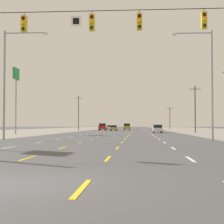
% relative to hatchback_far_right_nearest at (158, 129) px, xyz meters
% --- Properties ---
extents(ground_plane, '(572.00, 572.00, 0.00)m').
position_rel_hatchback_far_right_nearest_xyz_m(ground_plane, '(-6.87, 3.57, -0.78)').
color(ground_plane, '#4C4C4F').
extents(lot_apron_left, '(28.00, 440.00, 0.01)m').
position_rel_hatchback_far_right_nearest_xyz_m(lot_apron_left, '(-31.62, 3.57, -0.78)').
color(lot_apron_left, gray).
rests_on(lot_apron_left, ground).
extents(lane_markings, '(10.64, 227.60, 0.01)m').
position_rel_hatchback_far_right_nearest_xyz_m(lane_markings, '(-6.87, 42.07, -0.78)').
color(lane_markings, white).
rests_on(lane_markings, ground).
extents(signal_span_wire, '(25.62, 0.53, 9.12)m').
position_rel_hatchback_far_right_nearest_xyz_m(signal_span_wire, '(-6.88, -50.55, 4.63)').
color(signal_span_wire, brown).
rests_on(signal_span_wire, ground).
extents(hatchback_far_right_nearest, '(1.72, 3.90, 1.54)m').
position_rel_hatchback_far_right_nearest_xyz_m(hatchback_far_right_nearest, '(0.00, 0.00, 0.00)').
color(hatchback_far_right_nearest, silver).
rests_on(hatchback_far_right_nearest, ground).
extents(sedan_inner_left_near, '(1.80, 4.50, 1.46)m').
position_rel_hatchback_far_right_nearest_xyz_m(sedan_inner_left_near, '(-10.15, 28.00, -0.03)').
color(sedan_inner_left_near, '#B28C33').
rests_on(sedan_inner_left_near, ground).
extents(suv_far_left_mid, '(1.98, 4.90, 1.98)m').
position_rel_hatchback_far_right_nearest_xyz_m(suv_far_left_mid, '(-13.77, 34.50, 0.24)').
color(suv_far_left_mid, red).
rests_on(suv_far_left_mid, ground).
extents(suv_center_turn_midfar, '(1.98, 4.90, 1.98)m').
position_rel_hatchback_far_right_nearest_xyz_m(suv_center_turn_midfar, '(-6.93, 39.84, 0.24)').
color(suv_center_turn_midfar, '#B28C33').
rests_on(suv_center_turn_midfar, ground).
extents(sedan_far_left_far, '(1.80, 4.50, 1.46)m').
position_rel_hatchback_far_right_nearest_xyz_m(sedan_far_left_far, '(-14.01, 64.75, -0.03)').
color(sedan_far_left_far, silver).
rests_on(sedan_far_left_far, ground).
extents(pole_sign_left_row_1, '(0.24, 2.76, 10.90)m').
position_rel_hatchback_far_right_nearest_xyz_m(pole_sign_left_row_1, '(-23.84, -11.52, 7.77)').
color(pole_sign_left_row_1, gray).
rests_on(pole_sign_left_row_1, ground).
extents(streetlight_left_row_0, '(4.46, 0.26, 10.86)m').
position_rel_hatchback_far_right_nearest_xyz_m(streetlight_left_row_0, '(-16.60, -35.49, 5.48)').
color(streetlight_left_row_0, gray).
rests_on(streetlight_left_row_0, ground).
extents(streetlight_right_row_0, '(3.92, 0.26, 10.56)m').
position_rel_hatchback_far_right_nearest_xyz_m(streetlight_right_row_0, '(2.92, -35.49, 5.26)').
color(streetlight_right_row_0, gray).
rests_on(streetlight_right_row_0, ground).
extents(utility_pole_right_row_1, '(2.20, 0.26, 9.20)m').
position_rel_hatchback_far_right_nearest_xyz_m(utility_pole_right_row_1, '(7.53, 2.64, 4.01)').
color(utility_pole_right_row_1, brown).
rests_on(utility_pole_right_row_1, ground).
extents(utility_pole_left_row_2, '(2.20, 0.26, 10.09)m').
position_rel_hatchback_far_right_nearest_xyz_m(utility_pole_left_row_2, '(-21.19, 37.14, 4.46)').
color(utility_pole_left_row_2, brown).
rests_on(utility_pole_left_row_2, ground).
extents(utility_pole_right_row_3, '(2.20, 0.26, 8.37)m').
position_rel_hatchback_far_right_nearest_xyz_m(utility_pole_right_row_3, '(8.34, 69.12, 3.59)').
color(utility_pole_right_row_3, brown).
rests_on(utility_pole_right_row_3, ground).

